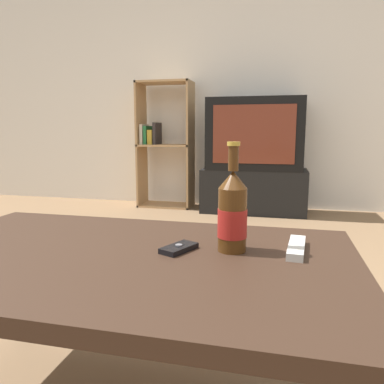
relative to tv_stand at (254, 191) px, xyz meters
name	(u,v)px	position (x,y,z in m)	size (l,w,h in m)	color
back_wall	(244,78)	(-0.14, 0.29, 1.09)	(8.00, 0.05, 2.60)	silver
coffee_table	(121,278)	(-0.14, -2.74, 0.20)	(1.19, 0.71, 0.47)	#332116
tv_stand	(254,191)	(0.00, 0.00, 0.00)	(0.98, 0.43, 0.41)	black
television	(255,134)	(0.00, 0.00, 0.54)	(0.88, 0.45, 0.66)	black
bookshelf	(163,143)	(-0.93, 0.07, 0.44)	(0.54, 0.30, 1.26)	tan
beer_bottle	(232,213)	(0.13, -2.65, 0.36)	(0.08, 0.08, 0.28)	#47280F
cell_phone	(179,248)	(0.00, -2.69, 0.27)	(0.09, 0.12, 0.02)	black
remote_control	(296,248)	(0.29, -2.62, 0.27)	(0.05, 0.18, 0.02)	beige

